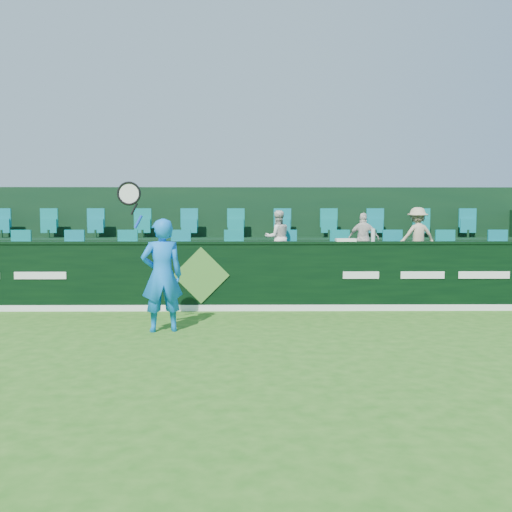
{
  "coord_description": "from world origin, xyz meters",
  "views": [
    {
      "loc": [
        0.94,
        -7.08,
        1.84
      ],
      "look_at": [
        1.05,
        2.8,
        1.15
      ],
      "focal_mm": 40.0,
      "sensor_mm": 36.0,
      "label": 1
    }
  ],
  "objects_px": {
    "spectator_right": "(417,236)",
    "towel": "(346,240)",
    "spectator_middle": "(364,239)",
    "spectator_left": "(278,238)",
    "tennis_player": "(162,274)",
    "drinks_bottle": "(373,235)"
  },
  "relations": [
    {
      "from": "spectator_right",
      "to": "towel",
      "type": "bearing_deg",
      "value": 23.04
    },
    {
      "from": "spectator_middle",
      "to": "spectator_right",
      "type": "distance_m",
      "value": 1.16
    },
    {
      "from": "spectator_left",
      "to": "spectator_right",
      "type": "relative_size",
      "value": 0.94
    },
    {
      "from": "spectator_left",
      "to": "spectator_right",
      "type": "bearing_deg",
      "value": 165.29
    },
    {
      "from": "tennis_player",
      "to": "spectator_middle",
      "type": "bearing_deg",
      "value": 39.34
    },
    {
      "from": "spectator_left",
      "to": "drinks_bottle",
      "type": "height_order",
      "value": "spectator_left"
    },
    {
      "from": "tennis_player",
      "to": "spectator_left",
      "type": "distance_m",
      "value": 3.77
    },
    {
      "from": "spectator_right",
      "to": "towel",
      "type": "relative_size",
      "value": 3.19
    },
    {
      "from": "spectator_left",
      "to": "drinks_bottle",
      "type": "distance_m",
      "value": 2.13
    },
    {
      "from": "spectator_left",
      "to": "spectator_middle",
      "type": "xyz_separation_m",
      "value": [
        1.85,
        0.0,
        -0.02
      ]
    },
    {
      "from": "drinks_bottle",
      "to": "spectator_middle",
      "type": "bearing_deg",
      "value": 87.9
    },
    {
      "from": "towel",
      "to": "drinks_bottle",
      "type": "distance_m",
      "value": 0.54
    },
    {
      "from": "tennis_player",
      "to": "spectator_left",
      "type": "xyz_separation_m",
      "value": [
        2.0,
        3.16,
        0.46
      ]
    },
    {
      "from": "spectator_left",
      "to": "tennis_player",
      "type": "bearing_deg",
      "value": 42.89
    },
    {
      "from": "spectator_left",
      "to": "drinks_bottle",
      "type": "bearing_deg",
      "value": 133.51
    },
    {
      "from": "spectator_right",
      "to": "spectator_left",
      "type": "bearing_deg",
      "value": -9.86
    },
    {
      "from": "towel",
      "to": "tennis_player",
      "type": "bearing_deg",
      "value": -148.13
    },
    {
      "from": "tennis_player",
      "to": "drinks_bottle",
      "type": "height_order",
      "value": "tennis_player"
    },
    {
      "from": "spectator_right",
      "to": "spectator_middle",
      "type": "bearing_deg",
      "value": -9.86
    },
    {
      "from": "spectator_middle",
      "to": "towel",
      "type": "distance_m",
      "value": 1.26
    },
    {
      "from": "spectator_left",
      "to": "towel",
      "type": "height_order",
      "value": "spectator_left"
    },
    {
      "from": "tennis_player",
      "to": "spectator_right",
      "type": "relative_size",
      "value": 1.99
    }
  ]
}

